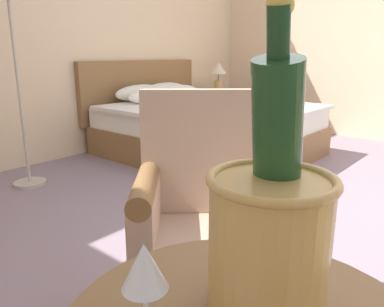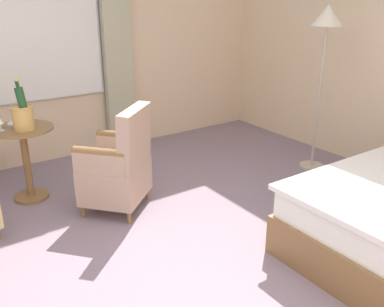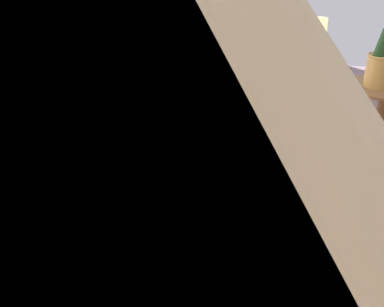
{
  "view_description": "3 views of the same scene",
  "coord_description": "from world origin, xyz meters",
  "px_view_note": "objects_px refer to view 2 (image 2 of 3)",
  "views": [
    {
      "loc": [
        -2.47,
        -0.74,
        1.14
      ],
      "look_at": [
        -0.84,
        0.64,
        0.57
      ],
      "focal_mm": 35.0,
      "sensor_mm": 36.0,
      "label": 1
    },
    {
      "loc": [
        2.04,
        -1.36,
        1.95
      ],
      "look_at": [
        -0.62,
        0.47,
        0.72
      ],
      "focal_mm": 40.0,
      "sensor_mm": 36.0,
      "label": 2
    },
    {
      "loc": [
        -1.08,
        2.62,
        1.7
      ],
      "look_at": [
        -0.8,
        0.66,
        0.69
      ],
      "focal_mm": 40.0,
      "sensor_mm": 36.0,
      "label": 3
    }
  ],
  "objects_px": {
    "champagne_bucket": "(23,114)",
    "snack_plate": "(17,123)",
    "armchair_by_window": "(119,167)",
    "side_table_round": "(26,155)",
    "wine_glass_near_bucket": "(28,113)",
    "floor_lamp_brass": "(326,34)"
  },
  "relations": [
    {
      "from": "floor_lamp_brass",
      "to": "snack_plate",
      "type": "height_order",
      "value": "floor_lamp_brass"
    },
    {
      "from": "champagne_bucket",
      "to": "armchair_by_window",
      "type": "height_order",
      "value": "champagne_bucket"
    },
    {
      "from": "wine_glass_near_bucket",
      "to": "snack_plate",
      "type": "relative_size",
      "value": 0.92
    },
    {
      "from": "floor_lamp_brass",
      "to": "side_table_round",
      "type": "height_order",
      "value": "floor_lamp_brass"
    },
    {
      "from": "side_table_round",
      "to": "snack_plate",
      "type": "relative_size",
      "value": 4.41
    },
    {
      "from": "side_table_round",
      "to": "armchair_by_window",
      "type": "height_order",
      "value": "armchair_by_window"
    },
    {
      "from": "champagne_bucket",
      "to": "armchair_by_window",
      "type": "bearing_deg",
      "value": 44.68
    },
    {
      "from": "champagne_bucket",
      "to": "snack_plate",
      "type": "bearing_deg",
      "value": -176.13
    },
    {
      "from": "side_table_round",
      "to": "wine_glass_near_bucket",
      "type": "relative_size",
      "value": 4.81
    },
    {
      "from": "side_table_round",
      "to": "snack_plate",
      "type": "height_order",
      "value": "snack_plate"
    },
    {
      "from": "floor_lamp_brass",
      "to": "side_table_round",
      "type": "distance_m",
      "value": 3.31
    },
    {
      "from": "side_table_round",
      "to": "champagne_bucket",
      "type": "relative_size",
      "value": 1.52
    },
    {
      "from": "floor_lamp_brass",
      "to": "armchair_by_window",
      "type": "height_order",
      "value": "floor_lamp_brass"
    },
    {
      "from": "floor_lamp_brass",
      "to": "champagne_bucket",
      "type": "xyz_separation_m",
      "value": [
        -0.99,
        -2.93,
        -0.64
      ]
    },
    {
      "from": "side_table_round",
      "to": "armchair_by_window",
      "type": "bearing_deg",
      "value": 41.99
    },
    {
      "from": "floor_lamp_brass",
      "to": "champagne_bucket",
      "type": "bearing_deg",
      "value": -108.73
    },
    {
      "from": "floor_lamp_brass",
      "to": "side_table_round",
      "type": "relative_size",
      "value": 2.47
    },
    {
      "from": "side_table_round",
      "to": "wine_glass_near_bucket",
      "type": "distance_m",
      "value": 0.41
    },
    {
      "from": "champagne_bucket",
      "to": "snack_plate",
      "type": "relative_size",
      "value": 2.91
    },
    {
      "from": "side_table_round",
      "to": "champagne_bucket",
      "type": "bearing_deg",
      "value": 8.39
    },
    {
      "from": "armchair_by_window",
      "to": "wine_glass_near_bucket",
      "type": "bearing_deg",
      "value": -146.75
    },
    {
      "from": "floor_lamp_brass",
      "to": "armchair_by_window",
      "type": "distance_m",
      "value": 2.57
    }
  ]
}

